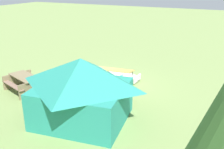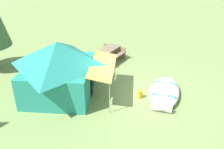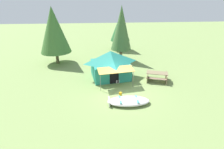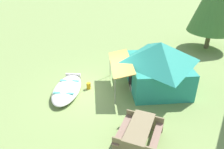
{
  "view_description": "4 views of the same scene",
  "coord_description": "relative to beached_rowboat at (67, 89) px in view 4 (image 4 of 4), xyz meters",
  "views": [
    {
      "loc": [
        -5.5,
        10.25,
        5.01
      ],
      "look_at": [
        -0.47,
        0.14,
        0.87
      ],
      "focal_mm": 41.42,
      "sensor_mm": 36.0,
      "label": 1
    },
    {
      "loc": [
        -9.64,
        -1.51,
        5.9
      ],
      "look_at": [
        0.28,
        0.87,
        0.73
      ],
      "focal_mm": 40.37,
      "sensor_mm": 36.0,
      "label": 2
    },
    {
      "loc": [
        -1.86,
        -11.67,
        6.68
      ],
      "look_at": [
        -0.7,
        0.96,
        1.13
      ],
      "focal_mm": 28.39,
      "sensor_mm": 36.0,
      "label": 3
    },
    {
      "loc": [
        9.37,
        1.21,
        6.23
      ],
      "look_at": [
        -0.19,
        0.69,
        0.88
      ],
      "focal_mm": 35.8,
      "sensor_mm": 36.0,
      "label": 4
    }
  ],
  "objects": [
    {
      "name": "canvas_cabin_tent",
      "position": [
        -0.84,
        4.51,
        1.06
      ],
      "size": [
        3.82,
        4.31,
        2.44
      ],
      "color": "teal",
      "rests_on": "ground_plane"
    },
    {
      "name": "beached_rowboat",
      "position": [
        0.0,
        0.0,
        0.0
      ],
      "size": [
        2.91,
        1.38,
        0.39
      ],
      "color": "silver",
      "rests_on": "ground_plane"
    },
    {
      "name": "cooler_box",
      "position": [
        -0.34,
        3.4,
        -0.05
      ],
      "size": [
        0.49,
        0.54,
        0.3
      ],
      "primitive_type": "cube",
      "rotation": [
        0.0,
        0.0,
        1.86
      ],
      "color": "silver",
      "rests_on": "ground_plane"
    },
    {
      "name": "picnic_table",
      "position": [
        3.1,
        3.4,
        0.27
      ],
      "size": [
        2.16,
        1.97,
        0.74
      ],
      "color": "#7C6C4D",
      "rests_on": "ground_plane"
    },
    {
      "name": "fuel_can",
      "position": [
        -0.41,
        1.02,
        -0.04
      ],
      "size": [
        0.3,
        0.3,
        0.33
      ],
      "primitive_type": "cylinder",
      "rotation": [
        0.0,
        0.0,
        2.2
      ],
      "color": "orange",
      "rests_on": "ground_plane"
    },
    {
      "name": "ground_plane",
      "position": [
        -0.19,
        1.53,
        -0.2
      ],
      "size": [
        80.0,
        80.0,
        0.0
      ],
      "primitive_type": "plane",
      "color": "#77904F"
    }
  ]
}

